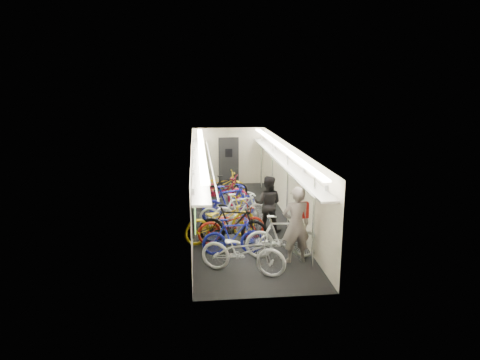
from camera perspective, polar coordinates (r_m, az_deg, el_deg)
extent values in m
plane|color=black|center=(13.55, 0.14, -5.38)|extent=(10.00, 10.00, 0.00)
plane|color=white|center=(13.00, 0.14, 4.72)|extent=(10.00, 10.00, 0.00)
plane|color=beige|center=(13.15, -6.37, -0.59)|extent=(0.00, 10.00, 10.00)
plane|color=beige|center=(13.46, 6.50, -0.28)|extent=(0.00, 10.00, 10.00)
plane|color=beige|center=(18.11, -1.54, 3.21)|extent=(3.00, 0.00, 3.00)
plane|color=beige|center=(8.48, 3.74, -8.23)|extent=(3.00, 0.00, 3.00)
cube|color=black|center=(10.05, -6.24, -4.55)|extent=(0.06, 1.10, 0.80)
cube|color=#9AC255|center=(10.05, -6.01, -4.55)|extent=(0.02, 0.96, 0.66)
cube|color=black|center=(12.17, -6.21, -1.45)|extent=(0.06, 1.10, 0.80)
cube|color=#9AC255|center=(12.17, -6.03, -1.45)|extent=(0.02, 0.96, 0.66)
cube|color=black|center=(14.31, -6.19, 0.73)|extent=(0.06, 1.10, 0.80)
cube|color=#9AC255|center=(14.31, -6.03, 0.73)|extent=(0.02, 0.96, 0.66)
cube|color=black|center=(16.47, -6.18, 2.34)|extent=(0.06, 1.10, 0.80)
cube|color=#9AC255|center=(16.47, -6.04, 2.34)|extent=(0.02, 0.96, 0.66)
cube|color=yellow|center=(11.10, -6.18, -2.61)|extent=(0.02, 0.22, 0.30)
cube|color=yellow|center=(13.23, -6.17, -0.06)|extent=(0.02, 0.22, 0.30)
cube|color=yellow|center=(15.38, -6.15, 1.77)|extent=(0.02, 0.22, 0.30)
cube|color=black|center=(18.08, -1.52, 2.55)|extent=(0.85, 0.08, 2.00)
cube|color=#999BA0|center=(13.01, -5.48, 2.52)|extent=(0.40, 9.70, 0.05)
cube|color=#999BA0|center=(13.27, 5.65, 2.72)|extent=(0.40, 9.70, 0.05)
cylinder|color=silver|center=(12.99, -4.03, 2.98)|extent=(0.04, 9.70, 0.04)
cylinder|color=silver|center=(13.19, 4.25, 3.13)|extent=(0.04, 9.70, 0.04)
cube|color=white|center=(12.94, -5.17, 4.36)|extent=(0.18, 9.60, 0.04)
cube|color=white|center=(13.19, 5.35, 4.51)|extent=(0.18, 9.60, 0.04)
cylinder|color=silver|center=(9.85, 9.79, -5.35)|extent=(0.05, 0.05, 2.38)
cylinder|color=silver|center=(12.46, 6.35, -1.35)|extent=(0.05, 0.05, 2.38)
cylinder|color=silver|center=(14.85, 4.33, 1.01)|extent=(0.05, 0.05, 2.38)
cylinder|color=silver|center=(17.27, 2.86, 2.72)|extent=(0.05, 0.05, 2.38)
imported|color=silver|center=(9.79, 0.40, -9.49)|extent=(2.11, 1.43, 1.05)
imported|color=#1B20A3|center=(10.83, -0.90, -7.53)|extent=(1.59, 0.50, 0.95)
imported|color=maroon|center=(11.65, -1.14, -5.89)|extent=(2.01, 1.10, 1.00)
imported|color=black|center=(11.38, -0.93, -6.01)|extent=(1.95, 1.00, 1.13)
imported|color=gold|center=(11.74, -2.62, -5.41)|extent=(2.28, 1.57, 1.13)
imported|color=white|center=(12.76, 0.02, -4.01)|extent=(1.86, 1.03, 1.08)
imported|color=#ADADB2|center=(12.84, -1.41, -4.19)|extent=(1.85, 0.72, 0.96)
imported|color=#181A91|center=(13.40, -1.43, -3.02)|extent=(1.97, 1.26, 1.15)
imported|color=maroon|center=(14.78, -2.91, -1.52)|extent=(2.30, 1.57, 1.14)
imported|color=black|center=(15.59, -1.80, -1.06)|extent=(1.69, 0.83, 0.98)
imported|color=gold|center=(15.87, -2.80, -0.71)|extent=(2.04, 0.94, 1.04)
imported|color=silver|center=(10.63, 5.69, -7.53)|extent=(1.88, 0.66, 1.11)
imported|color=gray|center=(10.33, 7.48, -5.94)|extent=(0.72, 0.51, 1.87)
imported|color=black|center=(12.38, 3.73, -3.19)|extent=(0.95, 0.84, 1.65)
cube|color=#A11510|center=(10.32, 8.38, -3.99)|extent=(0.27, 0.16, 0.38)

